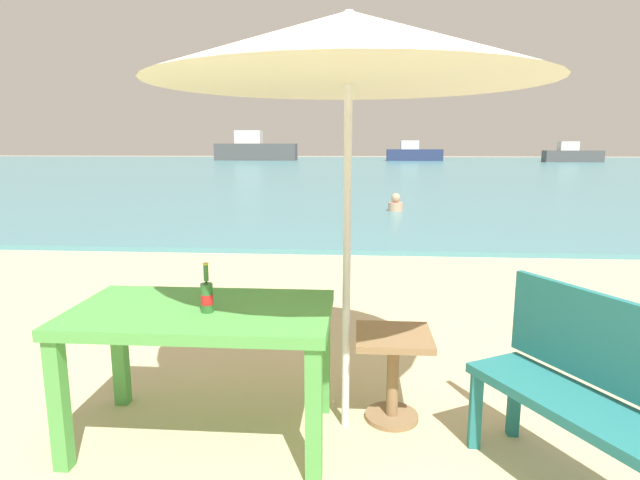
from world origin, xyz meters
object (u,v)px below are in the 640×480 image
object	(u,v)px
side_table_wood	(393,364)
swimmer_person	(396,204)
picnic_table_green	(202,327)
patio_umbrella	(349,48)
beer_bottle_amber	(207,295)
boat_fishing_trawler	(255,150)
boat_barge	(572,155)
bench_teal_center	(599,389)
boat_ferry	(414,153)

from	to	relation	value
side_table_wood	swimmer_person	bearing A→B (deg)	85.98
picnic_table_green	patio_umbrella	bearing A→B (deg)	12.83
beer_bottle_amber	boat_fishing_trawler	world-z (taller)	boat_fishing_trawler
patio_umbrella	boat_barge	xyz separation A→B (m)	(17.03, 40.73, -1.45)
beer_bottle_amber	picnic_table_green	bearing A→B (deg)	129.91
bench_teal_center	picnic_table_green	bearing A→B (deg)	169.27
boat_barge	side_table_wood	bearing A→B (deg)	-112.41
patio_umbrella	swimmer_person	size ratio (longest dim) A/B	5.61
boat_fishing_trawler	boat_barge	xyz separation A→B (m)	(26.04, -2.21, -0.34)
swimmer_person	boat_ferry	xyz separation A→B (m)	(3.80, 33.47, 0.45)
boat_fishing_trawler	boat_barge	world-z (taller)	boat_fishing_trawler
swimmer_person	side_table_wood	bearing A→B (deg)	-94.02
side_table_wood	swimmer_person	size ratio (longest dim) A/B	1.32
beer_bottle_amber	boat_barge	size ratio (longest dim) A/B	0.06
boat_ferry	swimmer_person	bearing A→B (deg)	-96.48
patio_umbrella	boat_barge	world-z (taller)	patio_umbrella
picnic_table_green	patio_umbrella	world-z (taller)	patio_umbrella
picnic_table_green	beer_bottle_amber	world-z (taller)	beer_bottle_amber
bench_teal_center	boat_ferry	xyz separation A→B (m)	(3.56, 43.24, 0.15)
swimmer_person	boat_ferry	distance (m)	33.69
boat_fishing_trawler	side_table_wood	bearing A→B (deg)	-77.77
swimmer_person	boat_barge	world-z (taller)	boat_barge
boat_ferry	bench_teal_center	bearing A→B (deg)	-94.71
boat_ferry	boat_barge	bearing A→B (deg)	-9.09
patio_umbrella	boat_fishing_trawler	xyz separation A→B (m)	(-9.01, 42.94, -1.12)
boat_fishing_trawler	boat_barge	bearing A→B (deg)	-4.85
beer_bottle_amber	boat_fishing_trawler	distance (m)	43.97
side_table_wood	boat_fishing_trawler	bearing A→B (deg)	102.23
beer_bottle_amber	patio_umbrella	bearing A→B (deg)	18.59
patio_umbrella	side_table_wood	xyz separation A→B (m)	(0.28, 0.09, -1.76)
bench_teal_center	swimmer_person	xyz separation A→B (m)	(-0.24, 9.77, -0.30)
bench_teal_center	boat_fishing_trawler	xyz separation A→B (m)	(-10.17, 43.48, 0.46)
boat_fishing_trawler	boat_ferry	world-z (taller)	boat_fishing_trawler
picnic_table_green	swimmer_person	xyz separation A→B (m)	(1.70, 9.41, -0.41)
beer_bottle_amber	swimmer_person	distance (m)	9.63
picnic_table_green	swimmer_person	bearing A→B (deg)	79.76
bench_teal_center	patio_umbrella	bearing A→B (deg)	154.80
beer_bottle_amber	patio_umbrella	world-z (taller)	patio_umbrella
beer_bottle_amber	boat_ferry	xyz separation A→B (m)	(5.44, 42.94, -0.16)
beer_bottle_amber	boat_fishing_trawler	size ratio (longest dim) A/B	0.04
boat_barge	boat_ferry	world-z (taller)	boat_ferry
bench_teal_center	swimmer_person	world-z (taller)	bench_teal_center
bench_teal_center	side_table_wood	bearing A→B (deg)	144.03
patio_umbrella	boat_fishing_trawler	bearing A→B (deg)	101.85
boat_fishing_trawler	boat_ferry	bearing A→B (deg)	-0.99
boat_fishing_trawler	boat_ferry	xyz separation A→B (m)	(13.73, -0.24, -0.31)
beer_bottle_amber	boat_ferry	size ratio (longest dim) A/B	0.06
side_table_wood	boat_barge	world-z (taller)	boat_barge
beer_bottle_amber	patio_umbrella	xyz separation A→B (m)	(0.73, 0.24, 1.26)
side_table_wood	boat_barge	size ratio (longest dim) A/B	0.12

